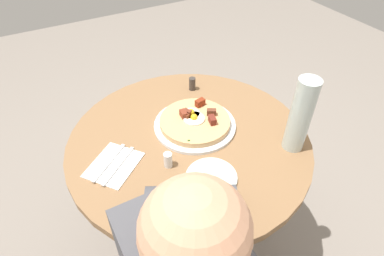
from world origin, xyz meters
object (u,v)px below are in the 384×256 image
(pepper_shaker, at_px, (192,84))
(fork, at_px, (109,162))
(water_bottle, at_px, (301,116))
(breakfast_pizza, at_px, (195,121))
(dining_table, at_px, (189,170))
(water_glass, at_px, (185,203))
(bread_plate, at_px, (211,177))
(pizza_plate, at_px, (195,125))
(salt_shaker, at_px, (168,160))
(knife, at_px, (118,165))

(pepper_shaker, bearing_deg, fork, 118.72)
(water_bottle, bearing_deg, breakfast_pizza, 43.74)
(breakfast_pizza, bearing_deg, dining_table, 133.43)
(water_glass, bearing_deg, bread_plate, -61.18)
(pizza_plate, relative_size, water_bottle, 1.12)
(pizza_plate, relative_size, salt_shaker, 5.64)
(knife, relative_size, salt_shaker, 3.33)
(pizza_plate, xyz_separation_m, water_glass, (-0.32, 0.21, 0.04))
(knife, bearing_deg, salt_shaker, 114.57)
(pizza_plate, height_order, bread_plate, pizza_plate)
(dining_table, height_order, pepper_shaker, pepper_shaker)
(bread_plate, xyz_separation_m, water_bottle, (-0.01, -0.32, 0.13))
(pizza_plate, bearing_deg, bread_plate, 162.45)
(pizza_plate, distance_m, water_bottle, 0.38)
(breakfast_pizza, height_order, salt_shaker, breakfast_pizza)
(pizza_plate, bearing_deg, water_glass, 146.44)
(pizza_plate, height_order, fork, pizza_plate)
(pizza_plate, distance_m, water_glass, 0.38)
(breakfast_pizza, distance_m, water_bottle, 0.37)
(pepper_shaker, bearing_deg, knife, 122.73)
(water_glass, height_order, salt_shaker, water_glass)
(knife, xyz_separation_m, water_glass, (-0.26, -0.11, 0.04))
(breakfast_pizza, relative_size, pepper_shaker, 4.71)
(bread_plate, height_order, knife, bread_plate)
(fork, distance_m, pepper_shaker, 0.51)
(knife, distance_m, water_bottle, 0.61)
(water_glass, bearing_deg, breakfast_pizza, -33.58)
(dining_table, distance_m, bread_plate, 0.26)
(water_bottle, bearing_deg, fork, 68.86)
(fork, xyz_separation_m, knife, (-0.03, -0.02, 0.00))
(bread_plate, relative_size, water_glass, 1.62)
(bread_plate, height_order, salt_shaker, salt_shaker)
(pepper_shaker, bearing_deg, salt_shaker, 141.01)
(water_bottle, distance_m, pepper_shaker, 0.50)
(pizza_plate, relative_size, water_glass, 3.02)
(bread_plate, bearing_deg, salt_shaker, 39.76)
(pizza_plate, height_order, pepper_shaker, pepper_shaker)
(breakfast_pizza, height_order, knife, breakfast_pizza)
(pizza_plate, bearing_deg, knife, 100.05)
(bread_plate, xyz_separation_m, knife, (0.19, 0.24, 0.00))
(bread_plate, xyz_separation_m, pepper_shaker, (0.46, -0.19, 0.02))
(pizza_plate, height_order, breakfast_pizza, breakfast_pizza)
(dining_table, distance_m, pizza_plate, 0.19)
(dining_table, height_order, salt_shaker, salt_shaker)
(pizza_plate, xyz_separation_m, bread_plate, (-0.24, 0.08, -0.00))
(bread_plate, xyz_separation_m, water_glass, (-0.07, 0.13, 0.05))
(pizza_plate, relative_size, knife, 1.69)
(fork, relative_size, pepper_shaker, 3.25)
(pizza_plate, height_order, salt_shaker, salt_shaker)
(bread_plate, relative_size, knife, 0.91)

